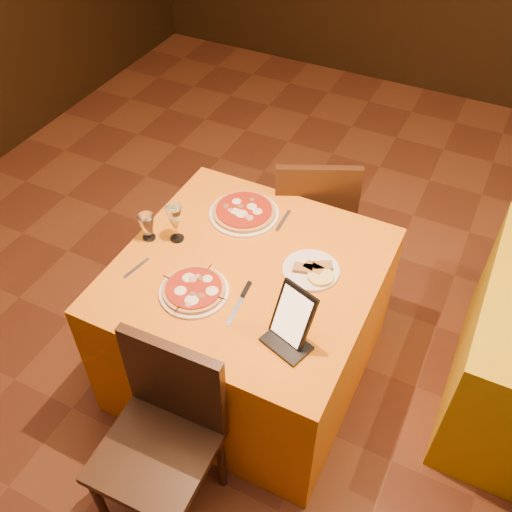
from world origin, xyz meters
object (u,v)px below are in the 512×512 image
at_px(pizza_near, 194,290).
at_px(chair_main_near, 155,454).
at_px(chair_main_far, 312,214).
at_px(tablet, 293,315).
at_px(water_glass, 148,227).
at_px(wine_glass, 175,223).
at_px(main_table, 249,322).
at_px(pizza_far, 244,212).

bearing_deg(pizza_near, chair_main_near, -76.67).
relative_size(chair_main_far, tablet, 3.73).
xyz_separation_m(chair_main_near, tablet, (0.32, 0.54, 0.41)).
distance_m(chair_main_near, water_glass, 0.97).
bearing_deg(chair_main_near, pizza_near, 101.59).
height_order(wine_glass, tablet, tablet).
bearing_deg(water_glass, chair_main_near, -57.16).
height_order(pizza_near, wine_glass, wine_glass).
bearing_deg(tablet, main_table, 160.29).
relative_size(pizza_near, pizza_far, 0.87).
height_order(chair_main_near, pizza_far, chair_main_near).
xyz_separation_m(pizza_near, tablet, (0.45, -0.02, 0.10)).
bearing_deg(chair_main_near, water_glass, 121.09).
relative_size(chair_main_near, pizza_near, 3.13).
height_order(pizza_far, water_glass, water_glass).
distance_m(wine_glass, tablet, 0.74).
relative_size(water_glass, tablet, 0.53).
bearing_deg(main_table, water_glass, -176.32).
bearing_deg(wine_glass, water_glass, -156.52).
bearing_deg(tablet, chair_main_far, 125.63).
distance_m(wine_glass, water_glass, 0.13).
relative_size(pizza_far, water_glass, 2.56).
relative_size(pizza_near, wine_glass, 1.53).
distance_m(pizza_far, tablet, 0.75).
height_order(main_table, pizza_near, pizza_near).
bearing_deg(main_table, tablet, -38.20).
height_order(chair_main_far, pizza_near, chair_main_far).
bearing_deg(wine_glass, chair_main_far, 64.03).
relative_size(pizza_near, water_glass, 2.24).
relative_size(chair_main_far, wine_glass, 4.79).
distance_m(main_table, chair_main_near, 0.79).
distance_m(pizza_far, wine_glass, 0.36).
xyz_separation_m(chair_main_far, water_glass, (-0.49, -0.81, 0.36)).
height_order(chair_main_near, pizza_near, chair_main_near).
xyz_separation_m(pizza_far, water_glass, (-0.31, -0.34, 0.05)).
bearing_deg(chair_main_near, main_table, 88.25).
bearing_deg(wine_glass, chair_main_near, -65.34).
relative_size(chair_main_far, pizza_near, 3.13).
bearing_deg(chair_main_far, main_table, 65.11).
bearing_deg(chair_main_near, chair_main_far, 88.25).
distance_m(pizza_near, tablet, 0.46).
height_order(main_table, water_glass, water_glass).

